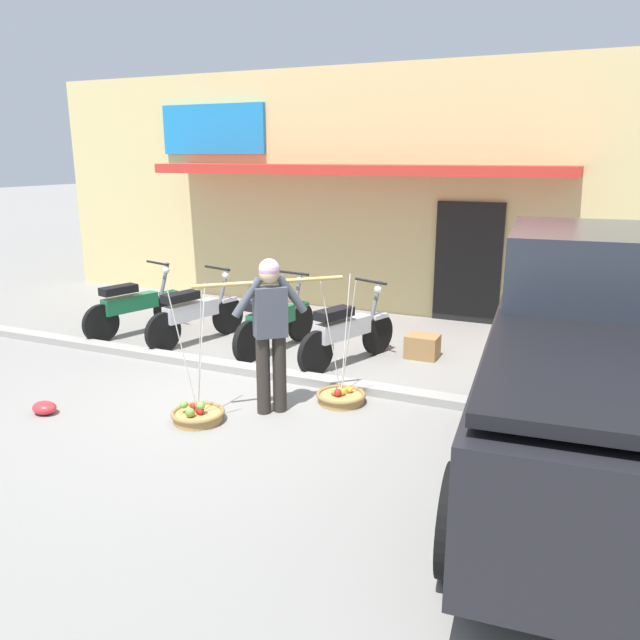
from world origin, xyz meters
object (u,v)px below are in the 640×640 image
object	(u,v)px
fruit_vendor	(270,326)
plastic_litter_bag	(44,408)
motorcycle_nearest_shop	(134,306)
wooden_crate	(422,346)
motorcycle_second_in_row	(195,314)
fruit_basket_left_side	(341,396)
motorcycle_third_in_row	(274,321)
fruit_basket_right_side	(198,414)
motorcycle_end_of_row	(347,332)
parked_truck	(610,369)

from	to	relation	value
fruit_vendor	plastic_litter_bag	distance (m)	2.63
fruit_vendor	motorcycle_nearest_shop	distance (m)	3.92
fruit_vendor	wooden_crate	distance (m)	2.84
motorcycle_second_in_row	fruit_basket_left_side	bearing A→B (deg)	-24.00
motorcycle_third_in_row	plastic_litter_bag	distance (m)	3.26
motorcycle_nearest_shop	plastic_litter_bag	xyz separation A→B (m)	(1.19, -2.90, -0.38)
plastic_litter_bag	fruit_basket_right_side	bearing A→B (deg)	17.58
fruit_basket_left_side	plastic_litter_bag	bearing A→B (deg)	-150.24
motorcycle_end_of_row	motorcycle_second_in_row	bearing A→B (deg)	179.98
wooden_crate	plastic_litter_bag	bearing A→B (deg)	-131.98
motorcycle_end_of_row	motorcycle_nearest_shop	bearing A→B (deg)	179.79
plastic_litter_bag	wooden_crate	size ratio (longest dim) A/B	0.64
fruit_vendor	wooden_crate	size ratio (longest dim) A/B	3.85
fruit_basket_right_side	plastic_litter_bag	bearing A→B (deg)	-162.42
motorcycle_third_in_row	motorcycle_end_of_row	bearing A→B (deg)	-5.27
fruit_basket_left_side	fruit_vendor	bearing A→B (deg)	-137.30
fruit_basket_right_side	motorcycle_end_of_row	world-z (taller)	fruit_basket_right_side
motorcycle_second_in_row	motorcycle_nearest_shop	bearing A→B (deg)	179.38
fruit_vendor	motorcycle_third_in_row	xyz separation A→B (m)	(-1.00, 1.93, -0.52)
motorcycle_third_in_row	motorcycle_end_of_row	xyz separation A→B (m)	(1.15, -0.11, 0.00)
motorcycle_second_in_row	motorcycle_third_in_row	xyz separation A→B (m)	(1.28, 0.11, 0.00)
fruit_vendor	motorcycle_end_of_row	distance (m)	1.90
fruit_basket_left_side	motorcycle_end_of_row	xyz separation A→B (m)	(-0.44, 1.28, 0.37)
motorcycle_second_in_row	parked_truck	distance (m)	5.95
motorcycle_third_in_row	wooden_crate	size ratio (longest dim) A/B	4.12
motorcycle_end_of_row	fruit_vendor	bearing A→B (deg)	-94.68
fruit_basket_left_side	wooden_crate	size ratio (longest dim) A/B	3.30
fruit_vendor	motorcycle_second_in_row	distance (m)	2.97
fruit_vendor	fruit_basket_right_side	xyz separation A→B (m)	(-0.60, -0.55, -0.90)
motorcycle_second_in_row	motorcycle_end_of_row	distance (m)	2.43
motorcycle_second_in_row	fruit_vendor	bearing A→B (deg)	-38.69
motorcycle_nearest_shop	motorcycle_second_in_row	bearing A→B (deg)	-0.62
motorcycle_nearest_shop	parked_truck	xyz separation A→B (m)	(6.70, -2.06, 0.58)
motorcycle_nearest_shop	parked_truck	distance (m)	7.03
wooden_crate	motorcycle_end_of_row	bearing A→B (deg)	-140.53
fruit_basket_right_side	wooden_crate	world-z (taller)	fruit_basket_right_side
motorcycle_end_of_row	wooden_crate	distance (m)	1.15
fruit_basket_left_side	fruit_basket_right_side	distance (m)	1.62
fruit_vendor	fruit_basket_left_side	bearing A→B (deg)	42.70
fruit_basket_left_side	motorcycle_nearest_shop	distance (m)	4.23
fruit_vendor	parked_truck	size ratio (longest dim) A/B	0.35
motorcycle_nearest_shop	wooden_crate	size ratio (longest dim) A/B	4.02
motorcycle_third_in_row	parked_truck	bearing A→B (deg)	-26.77
motorcycle_end_of_row	plastic_litter_bag	world-z (taller)	motorcycle_end_of_row
motorcycle_second_in_row	parked_truck	world-z (taller)	parked_truck
fruit_basket_left_side	motorcycle_end_of_row	distance (m)	1.40
motorcycle_nearest_shop	fruit_basket_left_side	bearing A→B (deg)	-17.82
wooden_crate	motorcycle_nearest_shop	bearing A→B (deg)	-171.12
motorcycle_third_in_row	motorcycle_end_of_row	world-z (taller)	same
parked_truck	wooden_crate	size ratio (longest dim) A/B	10.99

